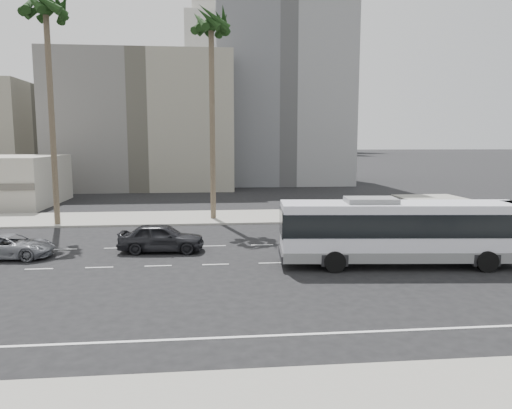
{
  "coord_description": "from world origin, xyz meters",
  "views": [
    {
      "loc": [
        -3.32,
        -24.52,
        6.48
      ],
      "look_at": [
        -0.44,
        4.0,
        2.65
      ],
      "focal_mm": 33.24,
      "sensor_mm": 36.0,
      "label": 1
    }
  ],
  "objects": [
    {
      "name": "ground",
      "position": [
        0.0,
        0.0,
        0.0
      ],
      "size": [
        700.0,
        700.0,
        0.0
      ],
      "primitive_type": "plane",
      "color": "black",
      "rests_on": "ground"
    },
    {
      "name": "sidewalk_north",
      "position": [
        0.0,
        15.5,
        0.07
      ],
      "size": [
        120.0,
        7.0,
        0.15
      ],
      "primitive_type": "cube",
      "color": "gray",
      "rests_on": "ground"
    },
    {
      "name": "midrise_beige_west",
      "position": [
        -12.0,
        45.0,
        9.0
      ],
      "size": [
        24.0,
        18.0,
        18.0
      ],
      "primitive_type": "cube",
      "color": "slate",
      "rests_on": "ground"
    },
    {
      "name": "midrise_gray_center",
      "position": [
        8.0,
        52.0,
        13.0
      ],
      "size": [
        20.0,
        20.0,
        26.0
      ],
      "primitive_type": "cube",
      "color": "slate",
      "rests_on": "ground"
    },
    {
      "name": "civic_tower",
      "position": [
        -2.0,
        250.0,
        38.83
      ],
      "size": [
        42.0,
        42.0,
        129.0
      ],
      "color": "silver",
      "rests_on": "ground"
    },
    {
      "name": "highrise_right",
      "position": [
        45.0,
        230.0,
        35.0
      ],
      "size": [
        26.0,
        26.0,
        70.0
      ],
      "primitive_type": "cube",
      "color": "slate",
      "rests_on": "ground"
    },
    {
      "name": "highrise_far",
      "position": [
        70.0,
        260.0,
        30.0
      ],
      "size": [
        22.0,
        22.0,
        60.0
      ],
      "primitive_type": "cube",
      "color": "slate",
      "rests_on": "ground"
    },
    {
      "name": "city_bus",
      "position": [
        6.65,
        -1.06,
        1.89
      ],
      "size": [
        12.7,
        3.94,
        3.59
      ],
      "rotation": [
        0.0,
        0.0,
        -0.09
      ],
      "color": "silver",
      "rests_on": "ground"
    },
    {
      "name": "car_a",
      "position": [
        -6.13,
        3.33,
        0.85
      ],
      "size": [
        2.36,
        5.12,
        1.7
      ],
      "primitive_type": "imported",
      "rotation": [
        0.0,
        0.0,
        1.5
      ],
      "color": "black",
      "rests_on": "ground"
    },
    {
      "name": "car_b",
      "position": [
        -14.43,
        2.61,
        0.67
      ],
      "size": [
        2.54,
        4.96,
        1.34
      ],
      "primitive_type": "imported",
      "rotation": [
        0.0,
        0.0,
        1.5
      ],
      "color": "gray",
      "rests_on": "ground"
    },
    {
      "name": "palm_near",
      "position": [
        -2.94,
        14.51,
        15.31
      ],
      "size": [
        5.02,
        5.02,
        16.9
      ],
      "rotation": [
        0.0,
        0.0,
        0.18
      ],
      "color": "brown",
      "rests_on": "ground"
    },
    {
      "name": "palm_mid",
      "position": [
        -14.99,
        12.99,
        15.81
      ],
      "size": [
        5.7,
        5.7,
        17.57
      ],
      "rotation": [
        0.0,
        0.0,
        -0.05
      ],
      "color": "brown",
      "rests_on": "ground"
    }
  ]
}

